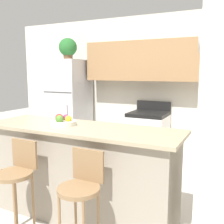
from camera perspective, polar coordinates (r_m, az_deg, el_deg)
name	(u,v)px	position (r m, az deg, el deg)	size (l,w,h in m)	color
ground_plane	(82,215)	(3.14, -6.59, -21.45)	(14.00, 14.00, 0.00)	beige
wall_back	(153,78)	(4.62, 8.94, 7.33)	(5.60, 0.38, 2.55)	silver
pillar_right	(224,110)	(2.26, 23.17, 0.47)	(0.38, 0.32, 2.55)	silver
counter_bar	(81,172)	(2.92, -6.77, -12.79)	(2.16, 0.70, 1.01)	gray
refrigerator	(69,108)	(5.05, -9.26, 0.88)	(0.64, 0.73, 1.80)	silver
stove_range	(148,138)	(4.50, 7.84, -5.72)	(0.61, 0.60, 1.07)	white
bar_stool_left	(17,175)	(2.70, -20.01, -12.71)	(0.35, 0.35, 0.93)	olive
bar_stool_right	(81,190)	(2.27, -6.69, -16.42)	(0.35, 0.35, 0.93)	olive
potted_plant_on_fridge	(68,48)	(5.02, -9.58, 13.59)	(0.33, 0.33, 0.39)	brown
fruit_bowl	(63,121)	(2.86, -10.62, -2.03)	(0.27, 0.27, 0.12)	silver
trash_bin	(87,151)	(4.70, -5.42, -8.48)	(0.28, 0.28, 0.38)	black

